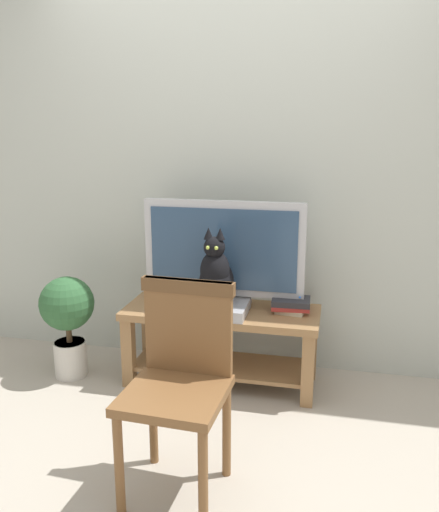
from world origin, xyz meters
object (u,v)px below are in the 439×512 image
object	(u,v)px
wooden_chair	(181,371)
book_stack	(291,305)
cat	(216,276)
tv	(224,252)
potted_plant	(68,315)
tv_stand	(221,332)
media_box	(216,308)

from	to	relation	value
wooden_chair	book_stack	bearing A→B (deg)	69.64
cat	wooden_chair	world-z (taller)	cat
tv	wooden_chair	distance (m)	1.07
tv	potted_plant	distance (m)	1.06
tv_stand	media_box	size ratio (longest dim) A/B	3.21
wooden_chair	potted_plant	distance (m)	1.32
cat	media_box	bearing A→B (deg)	93.69
cat	potted_plant	bearing A→B (deg)	-177.78
tv	cat	world-z (taller)	tv
tv	potted_plant	world-z (taller)	tv
tv	media_box	distance (m)	0.34
tv	book_stack	world-z (taller)	tv
tv_stand	tv	bearing A→B (deg)	89.98
tv_stand	wooden_chair	size ratio (longest dim) A/B	1.29
tv_stand	wooden_chair	world-z (taller)	wooden_chair
tv	cat	distance (m)	0.19
tv	wooden_chair	size ratio (longest dim) A/B	1.07
tv_stand	media_box	world-z (taller)	media_box
tv	cat	size ratio (longest dim) A/B	2.11
media_box	cat	size ratio (longest dim) A/B	0.79
tv_stand	media_box	xyz separation A→B (m)	(-0.01, -0.07, 0.18)
tv_stand	wooden_chair	bearing A→B (deg)	-87.82
tv	media_box	world-z (taller)	tv
cat	book_stack	xyz separation A→B (m)	(0.43, 0.14, -0.19)
tv	media_box	size ratio (longest dim) A/B	2.66
tv	wooden_chair	xyz separation A→B (m)	(0.04, -1.04, -0.28)
book_stack	potted_plant	bearing A→B (deg)	-172.76
media_box	cat	xyz separation A→B (m)	(0.00, -0.02, 0.20)
cat	wooden_chair	distance (m)	0.90
media_box	book_stack	world-z (taller)	book_stack
cat	potted_plant	distance (m)	1.00
potted_plant	wooden_chair	bearing A→B (deg)	-40.30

